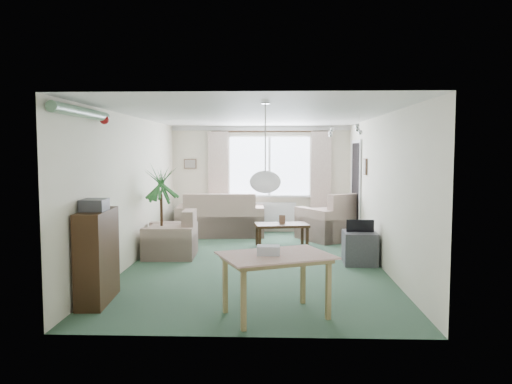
{
  "coord_description": "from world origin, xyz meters",
  "views": [
    {
      "loc": [
        0.3,
        -8.03,
        1.83
      ],
      "look_at": [
        0.0,
        0.3,
        1.15
      ],
      "focal_mm": 35.0,
      "sensor_mm": 36.0,
      "label": 1
    }
  ],
  "objects_px": {
    "coffee_table": "(282,235)",
    "bookshelf": "(97,256)",
    "pet_bed": "(308,256)",
    "sofa": "(220,214)",
    "armchair_left": "(170,233)",
    "dining_table": "(276,286)",
    "tv_cube": "(360,248)",
    "houseplant": "(161,211)",
    "armchair_corner": "(330,216)"
  },
  "relations": [
    {
      "from": "coffee_table",
      "to": "sofa",
      "type": "bearing_deg",
      "value": 134.91
    },
    {
      "from": "armchair_left",
      "to": "coffee_table",
      "type": "height_order",
      "value": "armchair_left"
    },
    {
      "from": "houseplant",
      "to": "dining_table",
      "type": "height_order",
      "value": "houseplant"
    },
    {
      "from": "sofa",
      "to": "dining_table",
      "type": "height_order",
      "value": "sofa"
    },
    {
      "from": "dining_table",
      "to": "tv_cube",
      "type": "relative_size",
      "value": 1.86
    },
    {
      "from": "houseplant",
      "to": "pet_bed",
      "type": "distance_m",
      "value": 2.64
    },
    {
      "from": "bookshelf",
      "to": "houseplant",
      "type": "distance_m",
      "value": 2.65
    },
    {
      "from": "houseplant",
      "to": "pet_bed",
      "type": "bearing_deg",
      "value": -1.97
    },
    {
      "from": "armchair_left",
      "to": "armchair_corner",
      "type": "bearing_deg",
      "value": 119.1
    },
    {
      "from": "houseplant",
      "to": "tv_cube",
      "type": "relative_size",
      "value": 2.74
    },
    {
      "from": "coffee_table",
      "to": "pet_bed",
      "type": "distance_m",
      "value": 1.13
    },
    {
      "from": "tv_cube",
      "to": "armchair_corner",
      "type": "bearing_deg",
      "value": 97.33
    },
    {
      "from": "coffee_table",
      "to": "bookshelf",
      "type": "relative_size",
      "value": 0.89
    },
    {
      "from": "coffee_table",
      "to": "bookshelf",
      "type": "height_order",
      "value": "bookshelf"
    },
    {
      "from": "pet_bed",
      "to": "sofa",
      "type": "bearing_deg",
      "value": 126.77
    },
    {
      "from": "coffee_table",
      "to": "dining_table",
      "type": "xyz_separation_m",
      "value": [
        -0.13,
        -4.03,
        0.11
      ]
    },
    {
      "from": "armchair_left",
      "to": "dining_table",
      "type": "height_order",
      "value": "armchair_left"
    },
    {
      "from": "sofa",
      "to": "armchair_corner",
      "type": "height_order",
      "value": "armchair_corner"
    },
    {
      "from": "houseplant",
      "to": "dining_table",
      "type": "bearing_deg",
      "value": -57.43
    },
    {
      "from": "bookshelf",
      "to": "armchair_corner",
      "type": "bearing_deg",
      "value": 49.69
    },
    {
      "from": "sofa",
      "to": "pet_bed",
      "type": "bearing_deg",
      "value": 123.05
    },
    {
      "from": "sofa",
      "to": "pet_bed",
      "type": "height_order",
      "value": "sofa"
    },
    {
      "from": "coffee_table",
      "to": "tv_cube",
      "type": "xyz_separation_m",
      "value": [
        1.25,
        -1.4,
        0.04
      ]
    },
    {
      "from": "armchair_corner",
      "to": "pet_bed",
      "type": "height_order",
      "value": "armchair_corner"
    },
    {
      "from": "sofa",
      "to": "bookshelf",
      "type": "distance_m",
      "value": 4.99
    },
    {
      "from": "coffee_table",
      "to": "pet_bed",
      "type": "xyz_separation_m",
      "value": [
        0.44,
        -1.03,
        -0.17
      ]
    },
    {
      "from": "armchair_left",
      "to": "dining_table",
      "type": "xyz_separation_m",
      "value": [
        1.82,
        -3.1,
        -0.07
      ]
    },
    {
      "from": "bookshelf",
      "to": "tv_cube",
      "type": "height_order",
      "value": "bookshelf"
    },
    {
      "from": "armchair_left",
      "to": "dining_table",
      "type": "bearing_deg",
      "value": 28.22
    },
    {
      "from": "dining_table",
      "to": "coffee_table",
      "type": "bearing_deg",
      "value": 88.19
    },
    {
      "from": "armchair_corner",
      "to": "dining_table",
      "type": "bearing_deg",
      "value": 44.54
    },
    {
      "from": "sofa",
      "to": "tv_cube",
      "type": "xyz_separation_m",
      "value": [
        2.57,
        -2.72,
        -0.21
      ]
    },
    {
      "from": "sofa",
      "to": "coffee_table",
      "type": "bearing_deg",
      "value": 131.19
    },
    {
      "from": "dining_table",
      "to": "armchair_left",
      "type": "bearing_deg",
      "value": 120.48
    },
    {
      "from": "coffee_table",
      "to": "tv_cube",
      "type": "height_order",
      "value": "tv_cube"
    },
    {
      "from": "sofa",
      "to": "houseplant",
      "type": "height_order",
      "value": "houseplant"
    },
    {
      "from": "bookshelf",
      "to": "houseplant",
      "type": "bearing_deg",
      "value": 82.21
    },
    {
      "from": "tv_cube",
      "to": "pet_bed",
      "type": "height_order",
      "value": "tv_cube"
    },
    {
      "from": "bookshelf",
      "to": "coffee_table",
      "type": "bearing_deg",
      "value": 53.66
    },
    {
      "from": "armchair_left",
      "to": "dining_table",
      "type": "relative_size",
      "value": 0.84
    },
    {
      "from": "sofa",
      "to": "houseplant",
      "type": "distance_m",
      "value": 2.41
    },
    {
      "from": "armchair_corner",
      "to": "bookshelf",
      "type": "xyz_separation_m",
      "value": [
        -3.32,
        -4.46,
        0.07
      ]
    },
    {
      "from": "coffee_table",
      "to": "houseplant",
      "type": "relative_size",
      "value": 0.63
    },
    {
      "from": "coffee_table",
      "to": "bookshelf",
      "type": "bearing_deg",
      "value": -122.68
    },
    {
      "from": "sofa",
      "to": "armchair_left",
      "type": "relative_size",
      "value": 2.07
    },
    {
      "from": "sofa",
      "to": "dining_table",
      "type": "distance_m",
      "value": 5.48
    },
    {
      "from": "houseplant",
      "to": "bookshelf",
      "type": "bearing_deg",
      "value": -94.13
    },
    {
      "from": "armchair_left",
      "to": "pet_bed",
      "type": "xyz_separation_m",
      "value": [
        2.39,
        -0.1,
        -0.35
      ]
    },
    {
      "from": "sofa",
      "to": "bookshelf",
      "type": "relative_size",
      "value": 1.67
    },
    {
      "from": "armchair_corner",
      "to": "armchair_left",
      "type": "bearing_deg",
      "value": -0.9
    }
  ]
}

